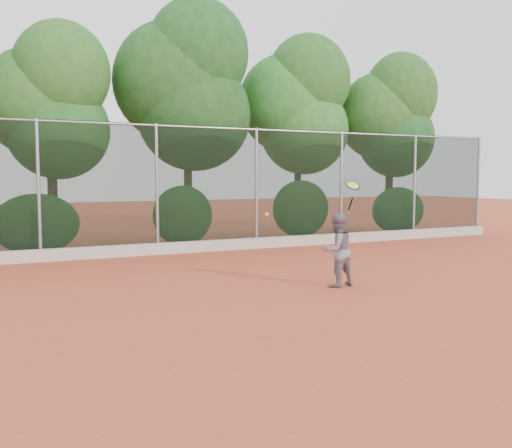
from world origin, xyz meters
name	(u,v)px	position (x,y,z in m)	size (l,w,h in m)	color
ground	(283,305)	(0.00, 0.00, 0.00)	(80.00, 80.00, 0.00)	#BF4A2D
concrete_curb	(160,249)	(0.00, 6.82, 0.15)	(24.00, 0.20, 0.30)	#BAB4AC
tennis_player	(337,250)	(1.67, 0.93, 0.70)	(0.68, 0.53, 1.39)	slate
chainlink_fence	(157,185)	(0.00, 7.00, 1.86)	(24.09, 0.09, 3.50)	black
foliage_backdrop	(118,97)	(-0.55, 8.98, 4.40)	(23.70, 3.63, 7.55)	#3C2617
tennis_racket	(353,187)	(1.95, 0.84, 1.88)	(0.32, 0.30, 0.57)	black
tennis_ball_in_flight	(267,214)	(0.36, 1.27, 1.39)	(0.07, 0.07, 0.07)	#D6E433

